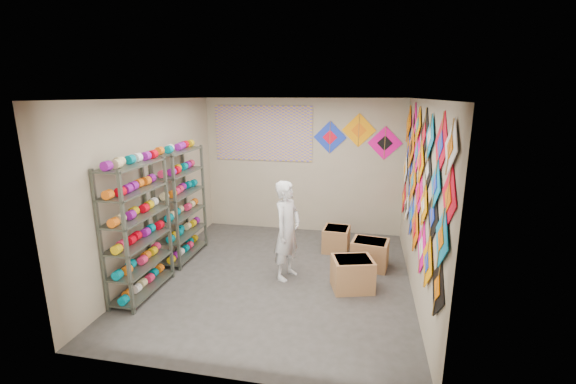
% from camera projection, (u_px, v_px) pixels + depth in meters
% --- Properties ---
extents(ground, '(4.50, 4.50, 0.00)m').
position_uv_depth(ground, '(278.00, 277.00, 5.98)').
color(ground, '#35312E').
extents(room_walls, '(4.50, 4.50, 4.50)m').
position_uv_depth(room_walls, '(277.00, 174.00, 5.58)').
color(room_walls, tan).
rests_on(room_walls, ground).
extents(shelf_rack_front, '(0.40, 1.10, 1.90)m').
position_uv_depth(shelf_rack_front, '(138.00, 230.00, 5.28)').
color(shelf_rack_front, '#4C5147').
rests_on(shelf_rack_front, ground).
extents(shelf_rack_back, '(0.40, 1.10, 1.90)m').
position_uv_depth(shelf_rack_back, '(181.00, 205.00, 6.52)').
color(shelf_rack_back, '#4C5147').
rests_on(shelf_rack_back, ground).
extents(string_spools, '(0.12, 2.36, 0.12)m').
position_uv_depth(string_spools, '(161.00, 210.00, 5.88)').
color(string_spools, '#F22659').
rests_on(string_spools, ground).
extents(kite_wall_display, '(0.06, 4.30, 2.09)m').
position_uv_depth(kite_wall_display, '(419.00, 181.00, 5.24)').
color(kite_wall_display, black).
rests_on(kite_wall_display, room_walls).
extents(back_wall_kites, '(1.70, 0.02, 0.89)m').
position_uv_depth(back_wall_kites, '(358.00, 137.00, 7.42)').
color(back_wall_kites, '#1632C5').
rests_on(back_wall_kites, room_walls).
extents(poster, '(2.00, 0.01, 1.10)m').
position_uv_depth(poster, '(263.00, 133.00, 7.77)').
color(poster, '#6251B1').
rests_on(poster, room_walls).
extents(shopkeeper, '(0.79, 0.72, 1.53)m').
position_uv_depth(shopkeeper, '(287.00, 230.00, 5.82)').
color(shopkeeper, silver).
rests_on(shopkeeper, ground).
extents(carton_a, '(0.67, 0.61, 0.47)m').
position_uv_depth(carton_a, '(352.00, 274.00, 5.57)').
color(carton_a, olive).
rests_on(carton_a, ground).
extents(carton_b, '(0.64, 0.55, 0.46)m').
position_uv_depth(carton_b, '(370.00, 254.00, 6.28)').
color(carton_b, olive).
rests_on(carton_b, ground).
extents(carton_c, '(0.48, 0.53, 0.43)m').
position_uv_depth(carton_c, '(336.00, 239.00, 6.97)').
color(carton_c, olive).
rests_on(carton_c, ground).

